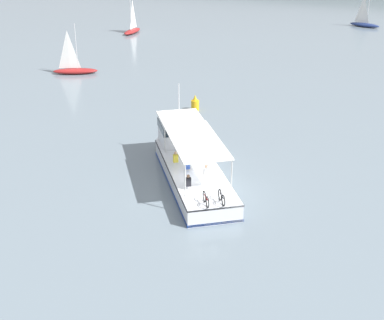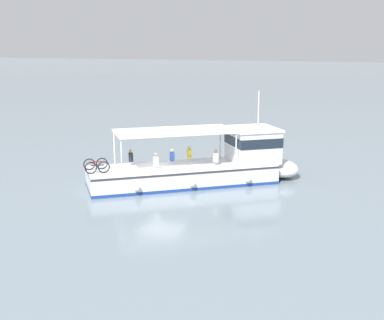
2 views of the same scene
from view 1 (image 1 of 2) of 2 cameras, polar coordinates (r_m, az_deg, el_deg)
ground_plane at (r=34.64m, az=1.40°, el=-3.33°), size 400.00×400.00×0.00m
ferry_main at (r=36.74m, az=-0.34°, el=0.07°), size 10.20×11.96×5.32m
sailboat_off_bow at (r=93.02m, az=17.26°, el=13.24°), size 5.00×2.73×5.40m
sailboat_far_right at (r=62.65m, az=-11.93°, el=9.13°), size 4.88×3.54×5.40m
sailboat_far_left at (r=84.38m, az=-6.15°, el=13.16°), size 1.92×4.93×5.40m
channel_buoy at (r=49.32m, az=0.32°, el=5.76°), size 0.70×0.70×1.40m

